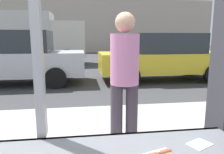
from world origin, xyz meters
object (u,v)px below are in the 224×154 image
(parked_car_silver, at_px, (14,57))
(parked_car_yellow, at_px, (164,57))
(box_truck, at_px, (16,36))
(pedestrian, at_px, (125,76))

(parked_car_silver, bearing_deg, parked_car_yellow, -0.00)
(parked_car_yellow, relative_size, box_truck, 0.64)
(parked_car_silver, xyz_separation_m, pedestrian, (2.65, -5.03, 0.21))
(box_truck, bearing_deg, parked_car_yellow, -38.76)
(box_truck, bearing_deg, parked_car_silver, -75.74)
(parked_car_yellow, xyz_separation_m, pedestrian, (-2.44, -5.03, 0.25))
(box_truck, height_order, pedestrian, box_truck)
(parked_car_yellow, distance_m, pedestrian, 5.59)
(parked_car_silver, xyz_separation_m, box_truck, (-1.31, 5.14, 0.68))
(box_truck, relative_size, pedestrian, 4.37)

